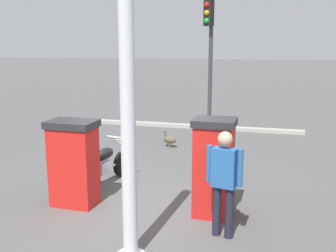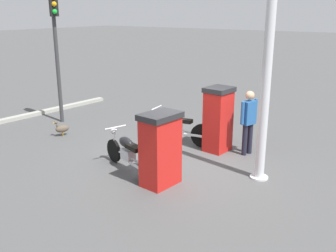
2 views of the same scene
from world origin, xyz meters
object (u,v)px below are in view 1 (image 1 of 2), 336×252
at_px(roadside_traffic_light, 209,47).
at_px(motorcycle_far_pump, 103,165).
at_px(fuel_pump_far, 74,163).
at_px(motorcycle_near_pump, 211,168).
at_px(wandering_duck, 169,139).
at_px(fuel_pump_near, 214,167).
at_px(canopy_support_pole, 128,114).
at_px(attendant_person, 224,178).

bearing_deg(roadside_traffic_light, motorcycle_far_pump, 158.09).
bearing_deg(fuel_pump_far, motorcycle_near_pump, -62.90).
bearing_deg(wandering_duck, roadside_traffic_light, -40.41).
bearing_deg(motorcycle_near_pump, wandering_duck, 24.61).
relative_size(motorcycle_near_pump, motorcycle_far_pump, 1.12).
height_order(fuel_pump_near, canopy_support_pole, canopy_support_pole).
xyz_separation_m(fuel_pump_near, roadside_traffic_light, (5.44, 0.58, 1.91)).
relative_size(motorcycle_far_pump, attendant_person, 1.16).
xyz_separation_m(fuel_pump_far, motorcycle_far_pump, (1.03, -0.16, -0.36)).
height_order(fuel_pump_near, motorcycle_far_pump, fuel_pump_near).
bearing_deg(wandering_duck, motorcycle_near_pump, -155.39).
distance_m(attendant_person, canopy_support_pole, 1.83).
bearing_deg(wandering_duck, motorcycle_far_pump, 166.27).
bearing_deg(roadside_traffic_light, attendant_person, -172.75).
xyz_separation_m(motorcycle_far_pump, canopy_support_pole, (-2.63, -1.34, 1.58)).
relative_size(motorcycle_far_pump, canopy_support_pole, 0.46).
bearing_deg(canopy_support_pole, wandering_duck, 5.26).
bearing_deg(fuel_pump_near, motorcycle_near_pump, 6.67).
distance_m(fuel_pump_far, canopy_support_pole, 2.51).
bearing_deg(motorcycle_near_pump, fuel_pump_far, 117.10).
bearing_deg(canopy_support_pole, attendant_person, -55.21).
xyz_separation_m(roadside_traffic_light, canopy_support_pole, (-7.04, 0.43, -0.75)).
xyz_separation_m(wandering_duck, canopy_support_pole, (-5.89, -0.54, 1.78)).
distance_m(motorcycle_far_pump, roadside_traffic_light, 5.29).
distance_m(motorcycle_near_pump, attendant_person, 2.05).
height_order(fuel_pump_near, roadside_traffic_light, roadside_traffic_light).
xyz_separation_m(fuel_pump_near, canopy_support_pole, (-1.60, 1.01, 1.16)).
relative_size(fuel_pump_far, wandering_duck, 3.22).
xyz_separation_m(wandering_duck, roadside_traffic_light, (1.15, -0.98, 2.54)).
xyz_separation_m(fuel_pump_near, wandering_duck, (4.30, 1.55, -0.62)).
xyz_separation_m(motorcycle_near_pump, wandering_duck, (3.08, 1.41, -0.22)).
relative_size(motorcycle_near_pump, canopy_support_pole, 0.51).
distance_m(fuel_pump_near, canopy_support_pole, 2.22).
bearing_deg(motorcycle_far_pump, motorcycle_near_pump, -85.36).
distance_m(motorcycle_near_pump, wandering_duck, 3.40).
distance_m(fuel_pump_far, roadside_traffic_light, 6.10).
xyz_separation_m(fuel_pump_far, attendant_person, (-0.75, -2.72, 0.15)).
height_order(wandering_duck, canopy_support_pole, canopy_support_pole).
bearing_deg(fuel_pump_near, attendant_person, -164.42).
height_order(motorcycle_far_pump, canopy_support_pole, canopy_support_pole).
bearing_deg(canopy_support_pole, motorcycle_near_pump, -17.18).
height_order(motorcycle_far_pump, wandering_duck, motorcycle_far_pump).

